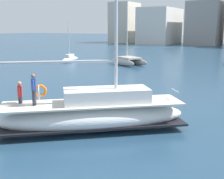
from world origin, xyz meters
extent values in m
plane|color=navy|center=(0.00, 0.00, 0.00)|extent=(400.00, 400.00, 0.00)
ellipsoid|color=white|center=(1.65, -1.97, 0.70)|extent=(8.90, 8.00, 1.40)
cube|color=black|center=(1.65, -1.97, 0.39)|extent=(8.77, 7.90, 0.10)
cube|color=beige|center=(1.65, -1.97, 1.44)|extent=(8.41, 7.55, 0.08)
cube|color=white|center=(2.20, -1.51, 1.83)|extent=(4.39, 4.06, 0.70)
cylinder|color=silver|center=(2.57, -1.20, 6.51)|extent=(0.16, 0.16, 10.07)
cylinder|color=#B7B7BC|center=(0.36, -3.05, 3.60)|extent=(4.49, 3.79, 0.12)
cylinder|color=silver|center=(5.04, 0.86, 1.95)|extent=(0.62, 0.73, 0.06)
torus|color=orange|center=(-1.13, -2.76, 1.95)|extent=(0.63, 0.56, 0.70)
cylinder|color=#33333D|center=(-0.56, -3.82, 1.88)|extent=(0.20, 0.20, 0.80)
cube|color=#3351AD|center=(-0.56, -3.82, 2.56)|extent=(0.36, 0.37, 0.56)
sphere|color=#9E7051|center=(-0.56, -3.82, 2.95)|extent=(0.20, 0.20, 0.20)
cylinder|color=#3351AD|center=(-0.70, -3.65, 2.51)|extent=(0.09, 0.09, 0.50)
cylinder|color=#3351AD|center=(-0.41, -3.99, 2.51)|extent=(0.09, 0.09, 0.50)
cylinder|color=#33333D|center=(-1.46, -3.86, 1.66)|extent=(0.20, 0.20, 0.35)
cube|color=red|center=(-1.46, -3.86, 2.11)|extent=(0.36, 0.37, 0.56)
sphere|color=tan|center=(-1.46, -3.86, 2.50)|extent=(0.20, 0.20, 0.20)
cylinder|color=red|center=(-1.60, -3.69, 2.06)|extent=(0.09, 0.09, 0.50)
cylinder|color=red|center=(-1.32, -4.03, 2.06)|extent=(0.09, 0.09, 0.50)
torus|color=silver|center=(-0.37, -3.67, 2.10)|extent=(0.53, 0.62, 0.76)
ellipsoid|color=silver|center=(-18.69, 23.06, 0.38)|extent=(1.86, 4.82, 0.76)
cube|color=silver|center=(-18.65, 22.83, 0.96)|extent=(1.02, 1.97, 0.40)
cylinder|color=silver|center=(-18.63, 22.71, 3.43)|extent=(0.12, 0.12, 5.35)
ellipsoid|color=#B7B2A8|center=(-9.49, 22.78, 0.47)|extent=(5.33, 3.34, 0.93)
ellipsoid|color=#B7B2A8|center=(-8.44, 24.68, 0.47)|extent=(5.33, 3.34, 0.93)
cube|color=#B7B2A8|center=(-8.97, 23.73, 1.03)|extent=(3.82, 3.44, 0.24)
cylinder|color=silver|center=(-9.34, 23.94, 5.70)|extent=(0.14, 0.14, 9.09)
cube|color=beige|center=(-38.77, 81.03, 6.74)|extent=(7.31, 10.98, 13.48)
cube|color=silver|center=(-25.25, 79.87, 5.59)|extent=(9.77, 17.42, 11.17)
cube|color=gray|center=(-11.58, 83.02, 6.40)|extent=(9.25, 15.44, 12.80)
camera|label=1|loc=(9.79, -14.47, 5.24)|focal=48.39mm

